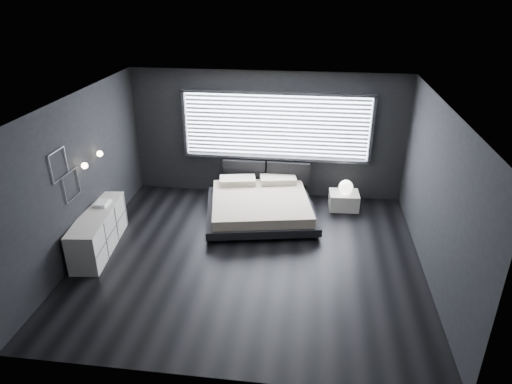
# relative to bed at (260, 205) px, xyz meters

# --- Properties ---
(room) EXTENTS (6.04, 6.00, 2.80)m
(room) POSITION_rel_bed_xyz_m (0.01, -1.59, 1.14)
(room) COLOR black
(room) RESTS_ON ground
(window) EXTENTS (4.14, 0.09, 1.52)m
(window) POSITION_rel_bed_xyz_m (0.21, 1.11, 1.35)
(window) COLOR white
(window) RESTS_ON ground
(headboard) EXTENTS (1.96, 0.16, 0.52)m
(headboard) POSITION_rel_bed_xyz_m (0.01, 1.05, 0.31)
(headboard) COLOR black
(headboard) RESTS_ON ground
(sconce_near) EXTENTS (0.18, 0.11, 0.11)m
(sconce_near) POSITION_rel_bed_xyz_m (-2.88, -1.54, 1.34)
(sconce_near) COLOR silver
(sconce_near) RESTS_ON ground
(sconce_far) EXTENTS (0.18, 0.11, 0.11)m
(sconce_far) POSITION_rel_bed_xyz_m (-2.88, -0.94, 1.34)
(sconce_far) COLOR silver
(sconce_far) RESTS_ON ground
(wall_art_upper) EXTENTS (0.01, 0.48, 0.48)m
(wall_art_upper) POSITION_rel_bed_xyz_m (-2.97, -2.14, 1.59)
(wall_art_upper) COLOR #47474C
(wall_art_upper) RESTS_ON ground
(wall_art_lower) EXTENTS (0.01, 0.48, 0.48)m
(wall_art_lower) POSITION_rel_bed_xyz_m (-2.97, -1.89, 1.12)
(wall_art_lower) COLOR #47474C
(wall_art_lower) RESTS_ON ground
(bed) EXTENTS (2.55, 2.47, 0.57)m
(bed) POSITION_rel_bed_xyz_m (0.00, 0.00, 0.00)
(bed) COLOR black
(bed) RESTS_ON ground
(nightstand) EXTENTS (0.65, 0.55, 0.36)m
(nightstand) POSITION_rel_bed_xyz_m (1.75, 0.60, -0.08)
(nightstand) COLOR silver
(nightstand) RESTS_ON ground
(orb_lamp) EXTENTS (0.30, 0.30, 0.30)m
(orb_lamp) POSITION_rel_bed_xyz_m (1.76, 0.58, 0.25)
(orb_lamp) COLOR white
(orb_lamp) RESTS_ON nightstand
(dresser) EXTENTS (0.72, 1.86, 0.73)m
(dresser) POSITION_rel_bed_xyz_m (-2.77, -1.62, 0.10)
(dresser) COLOR silver
(dresser) RESTS_ON ground
(book_stack) EXTENTS (0.25, 0.34, 0.07)m
(book_stack) POSITION_rel_bed_xyz_m (-2.80, -1.29, 0.50)
(book_stack) COLOR white
(book_stack) RESTS_ON dresser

